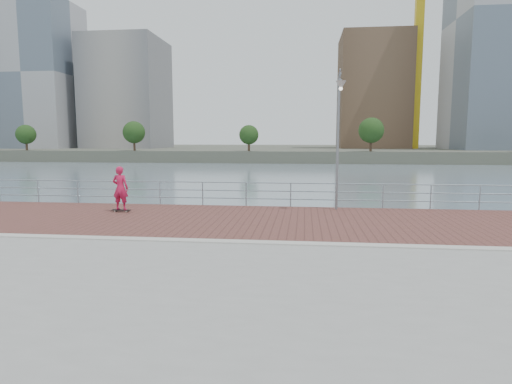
# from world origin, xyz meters

# --- Properties ---
(water) EXTENTS (400.00, 400.00, 0.00)m
(water) POSITION_xyz_m (0.00, 0.00, -2.00)
(water) COLOR slate
(water) RESTS_ON ground
(seawall) EXTENTS (40.00, 24.00, 2.00)m
(seawall) POSITION_xyz_m (0.00, -5.00, -1.00)
(seawall) COLOR gray
(seawall) RESTS_ON ground
(brick_lane) EXTENTS (40.00, 6.80, 0.02)m
(brick_lane) POSITION_xyz_m (0.00, 3.60, 0.01)
(brick_lane) COLOR brown
(brick_lane) RESTS_ON seawall
(curb) EXTENTS (40.00, 0.40, 0.06)m
(curb) POSITION_xyz_m (0.00, 0.00, 0.03)
(curb) COLOR #B7B5AD
(curb) RESTS_ON seawall
(far_shore) EXTENTS (320.00, 95.00, 2.50)m
(far_shore) POSITION_xyz_m (0.00, 122.50, -0.75)
(far_shore) COLOR #4C5142
(far_shore) RESTS_ON ground
(guardrail) EXTENTS (39.06, 0.06, 1.13)m
(guardrail) POSITION_xyz_m (0.00, 7.00, 0.69)
(guardrail) COLOR #8C9EA8
(guardrail) RESTS_ON brick_lane
(street_lamp) EXTENTS (0.42, 1.21, 5.72)m
(street_lamp) POSITION_xyz_m (3.05, 6.08, 4.07)
(street_lamp) COLOR slate
(street_lamp) RESTS_ON brick_lane
(skateboard) EXTENTS (0.82, 0.24, 0.09)m
(skateboard) POSITION_xyz_m (-6.08, 4.77, 0.09)
(skateboard) COLOR black
(skateboard) RESTS_ON brick_lane
(skateboarder) EXTENTS (0.70, 0.47, 1.86)m
(skateboarder) POSITION_xyz_m (-6.08, 4.77, 1.03)
(skateboarder) COLOR #CC1B49
(skateboarder) RESTS_ON skateboard
(tower_crane) EXTENTS (47.00, 2.00, 50.70)m
(tower_crane) POSITION_xyz_m (27.36, 104.00, 33.50)
(tower_crane) COLOR gold
(tower_crane) RESTS_ON far_shore
(skyline) EXTENTS (233.00, 41.00, 61.40)m
(skyline) POSITION_xyz_m (27.78, 103.97, 22.80)
(skyline) COLOR #ADA38E
(skyline) RESTS_ON far_shore
(shoreline_trees) EXTENTS (169.31, 5.13, 6.83)m
(shoreline_trees) POSITION_xyz_m (21.47, 77.00, 4.31)
(shoreline_trees) COLOR #473323
(shoreline_trees) RESTS_ON far_shore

